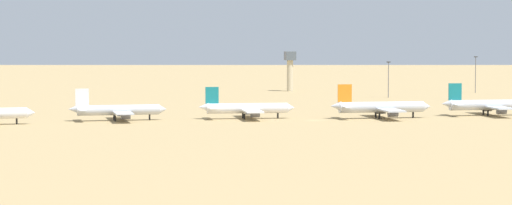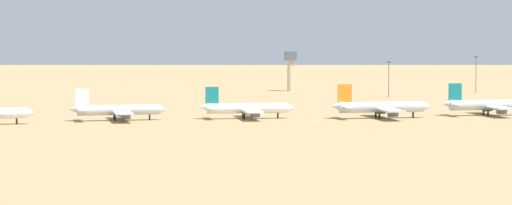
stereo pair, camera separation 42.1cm
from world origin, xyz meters
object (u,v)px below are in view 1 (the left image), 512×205
Objects in this scene: parked_jet_teal_3 at (246,108)px; light_pole_east at (388,77)px; parked_jet_orange_4 at (381,107)px; control_tower at (290,67)px; parked_jet_white_2 at (117,110)px; light_pole_west at (476,72)px; parked_jet_teal_5 at (488,105)px.

parked_jet_teal_3 is 139.55m from light_pole_east.
control_tower reaches higher than parked_jet_orange_4.
parked_jet_white_2 is 1.84× the size of light_pole_west.
light_pole_east is (45.00, 114.65, 5.59)m from parked_jet_orange_4.
parked_jet_teal_3 is at bearing -179.64° from parked_jet_teal_5.
parked_jet_teal_5 is at bearing 1.27° from parked_jet_teal_3.
parked_jet_teal_5 is 2.15× the size of light_pole_east.
light_pole_west is at bearing -22.14° from control_tower.
parked_jet_orange_4 is 2.19× the size of light_pole_east.
light_pole_east is (135.48, 103.45, 5.91)m from parked_jet_white_2.
parked_jet_white_2 is at bearing -179.33° from parked_jet_teal_5.
parked_jet_white_2 is 44.55m from parked_jet_teal_3.
light_pole_west is at bearing 47.20° from parked_jet_teal_3.
light_pole_west is (191.39, 130.87, 6.69)m from parked_jet_white_2.
light_pole_west reaches higher than parked_jet_teal_3.
light_pole_east is at bearing 92.74° from parked_jet_teal_5.
control_tower is (14.79, 177.11, 8.31)m from parked_jet_orange_4.
control_tower reaches higher than parked_jet_teal_3.
parked_jet_orange_4 is at bearing -6.55° from parked_jet_white_2.
light_pole_east is at bearing -64.19° from control_tower.
parked_jet_teal_3 is 2.04× the size of light_pole_east.
parked_jet_teal_3 is at bearing -137.83° from light_pole_west.
light_pole_west is (146.90, 133.06, 6.65)m from parked_jet_teal_3.
light_pole_west is (86.12, -35.04, -1.95)m from control_tower.
control_tower is at bearing 75.15° from parked_jet_teal_3.
parked_jet_orange_4 reaches higher than parked_jet_white_2.
parked_jet_orange_4 is at bearing -94.77° from control_tower.
light_pole_east reaches higher than parked_jet_orange_4.
parked_jet_teal_3 is 1.87× the size of light_pole_west.
parked_jet_orange_4 reaches higher than parked_jet_teal_3.
parked_jet_white_2 is 170.56m from light_pole_east.
parked_jet_orange_4 is 2.01× the size of light_pole_west.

